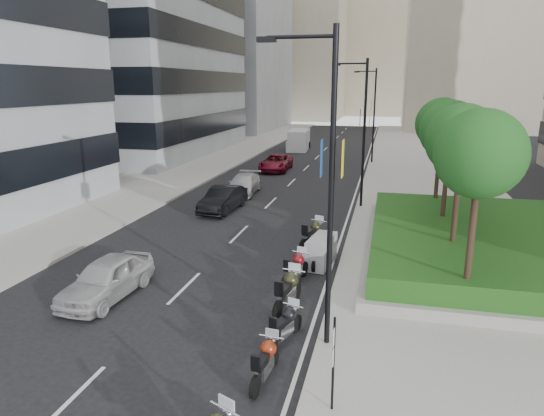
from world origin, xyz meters
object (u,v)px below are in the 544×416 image
(lamp_post_2, at_px, (373,111))
(car_c, at_px, (244,184))
(motorcycle_1, at_px, (266,361))
(delivery_van, at_px, (299,141))
(motorcycle_4, at_px, (296,269))
(motorcycle_2, at_px, (285,325))
(motorcycle_5, at_px, (321,251))
(car_d, at_px, (276,163))
(lamp_post_1, at_px, (362,126))
(car_b, at_px, (223,199))
(motorcycle_3, at_px, (288,291))
(car_a, at_px, (107,278))
(motorcycle_6, at_px, (313,234))
(lamp_post_0, at_px, (326,178))
(parking_sign, at_px, (333,359))

(lamp_post_2, relative_size, car_c, 1.93)
(motorcycle_1, distance_m, delivery_van, 45.86)
(motorcycle_4, bearing_deg, motorcycle_2, -158.65)
(motorcycle_5, bearing_deg, car_d, 26.43)
(lamp_post_1, relative_size, car_d, 1.74)
(motorcycle_1, relative_size, car_d, 0.40)
(motorcycle_1, height_order, car_c, car_c)
(lamp_post_2, bearing_deg, car_b, -111.15)
(motorcycle_3, height_order, car_b, car_b)
(car_c, bearing_deg, car_b, -91.27)
(car_a, xyz_separation_m, delivery_van, (-0.59, 41.65, 0.35))
(motorcycle_6, height_order, car_d, car_d)
(motorcycle_4, xyz_separation_m, delivery_van, (-6.98, 38.78, 0.49))
(lamp_post_0, height_order, motorcycle_2, lamp_post_0)
(motorcycle_1, bearing_deg, motorcycle_6, 7.84)
(parking_sign, distance_m, delivery_van, 47.14)
(motorcycle_4, relative_size, car_d, 0.43)
(lamp_post_0, bearing_deg, parking_sign, -77.67)
(lamp_post_2, xyz_separation_m, motorcycle_5, (-0.91, -28.45, -4.43))
(lamp_post_1, bearing_deg, car_a, -117.44)
(motorcycle_4, bearing_deg, motorcycle_3, -161.26)
(motorcycle_4, distance_m, motorcycle_6, 4.39)
(lamp_post_1, height_order, delivery_van, lamp_post_1)
(lamp_post_2, xyz_separation_m, motorcycle_3, (-1.45, -32.82, -4.41))
(motorcycle_2, height_order, car_d, car_d)
(car_a, distance_m, car_b, 12.76)
(delivery_van, bearing_deg, lamp_post_0, -82.99)
(motorcycle_5, distance_m, car_c, 14.65)
(parking_sign, bearing_deg, car_c, 111.60)
(lamp_post_2, distance_m, motorcycle_1, 37.33)
(motorcycle_1, distance_m, car_b, 17.73)
(motorcycle_1, xyz_separation_m, motorcycle_3, (-0.27, 4.21, 0.11))
(motorcycle_5, relative_size, car_c, 0.47)
(motorcycle_1, xyz_separation_m, car_a, (-6.82, 3.60, 0.19))
(motorcycle_1, height_order, car_d, car_d)
(lamp_post_0, height_order, lamp_post_1, same)
(motorcycle_6, bearing_deg, motorcycle_4, -161.27)
(parking_sign, distance_m, car_a, 9.82)
(motorcycle_4, relative_size, delivery_van, 0.39)
(lamp_post_0, height_order, lamp_post_2, same)
(motorcycle_3, xyz_separation_m, car_c, (-6.71, 17.09, 0.02))
(parking_sign, distance_m, motorcycle_4, 7.82)
(parking_sign, relative_size, motorcycle_2, 1.25)
(parking_sign, bearing_deg, car_b, 116.52)
(lamp_post_0, bearing_deg, motorcycle_5, 97.94)
(lamp_post_0, xyz_separation_m, motorcycle_6, (-1.61, 8.82, -4.42))
(lamp_post_0, distance_m, motorcycle_6, 10.00)
(motorcycle_6, relative_size, car_c, 0.50)
(car_c, bearing_deg, parking_sign, -71.62)
(delivery_van, bearing_deg, parking_sign, -82.92)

